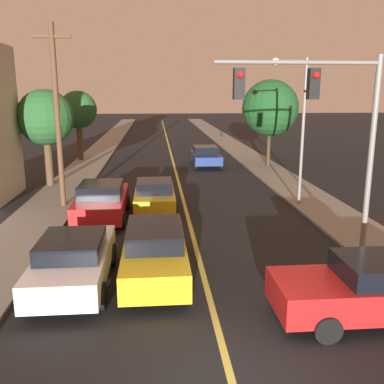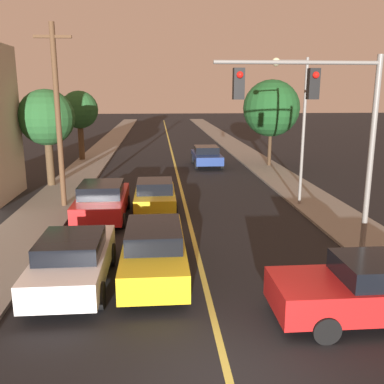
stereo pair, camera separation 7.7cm
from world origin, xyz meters
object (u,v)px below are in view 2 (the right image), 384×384
(car_near_lane_front, at_px, (154,248))
(tree_left_far, at_px, (79,110))
(car_crossing_right, at_px, (378,289))
(car_outer_lane_second, at_px, (102,200))
(tree_right_near, at_px, (271,108))
(car_near_lane_second, at_px, (155,195))
(car_far_oncoming, at_px, (207,156))
(utility_pole_left, at_px, (58,114))
(tree_left_near, at_px, (47,118))
(traffic_signal_mast, at_px, (323,114))
(car_outer_lane_front, at_px, (73,260))
(streetlamp_right, at_px, (296,112))

(car_near_lane_front, xyz_separation_m, tree_left_far, (-5.70, 21.71, 3.06))
(car_crossing_right, bearing_deg, car_outer_lane_second, 39.88)
(car_near_lane_front, height_order, tree_left_far, tree_left_far)
(car_outer_lane_second, height_order, car_crossing_right, car_outer_lane_second)
(tree_right_near, bearing_deg, car_near_lane_second, -126.40)
(car_far_oncoming, height_order, utility_pole_left, utility_pole_left)
(car_crossing_right, distance_m, tree_left_near, 19.13)
(traffic_signal_mast, bearing_deg, utility_pole_left, 144.21)
(car_near_lane_second, bearing_deg, tree_left_far, 111.04)
(car_outer_lane_front, distance_m, car_crossing_right, 7.75)
(tree_left_far, height_order, tree_right_near, tree_right_near)
(car_far_oncoming, distance_m, utility_pole_left, 13.77)
(tree_left_far, bearing_deg, car_near_lane_front, -75.29)
(car_near_lane_front, bearing_deg, car_near_lane_second, 90.00)
(car_far_oncoming, height_order, tree_left_near, tree_left_near)
(car_outer_lane_second, xyz_separation_m, tree_right_near, (10.26, 12.00, 3.32))
(car_near_lane_front, bearing_deg, streetlamp_right, 48.60)
(car_outer_lane_second, relative_size, utility_pole_left, 0.58)
(car_near_lane_second, bearing_deg, car_outer_lane_front, -106.28)
(car_outer_lane_front, height_order, car_crossing_right, car_crossing_right)
(streetlamp_right, xyz_separation_m, utility_pole_left, (-10.55, 0.54, -0.09))
(car_near_lane_front, distance_m, tree_right_near, 19.85)
(streetlamp_right, distance_m, utility_pole_left, 10.56)
(car_outer_lane_front, height_order, tree_left_far, tree_left_far)
(car_near_lane_front, distance_m, car_near_lane_second, 6.90)
(car_near_lane_second, height_order, car_far_oncoming, car_far_oncoming)
(car_crossing_right, distance_m, tree_left_far, 27.18)
(car_outer_lane_second, bearing_deg, car_near_lane_second, 25.78)
(utility_pole_left, bearing_deg, traffic_signal_mast, -35.79)
(car_far_oncoming, relative_size, tree_left_near, 0.84)
(tree_left_far, bearing_deg, car_near_lane_second, -68.96)
(traffic_signal_mast, height_order, utility_pole_left, utility_pole_left)
(car_near_lane_second, xyz_separation_m, car_crossing_right, (5.18, -9.90, 0.05))
(car_near_lane_second, xyz_separation_m, tree_left_far, (-5.70, 14.81, 3.12))
(car_outer_lane_second, distance_m, car_far_oncoming, 13.95)
(car_far_oncoming, bearing_deg, car_crossing_right, 94.09)
(streetlamp_right, relative_size, tree_left_near, 1.25)
(car_near_lane_second, bearing_deg, utility_pole_left, 168.58)
(car_far_oncoming, bearing_deg, car_outer_lane_second, 65.22)
(car_near_lane_second, height_order, tree_left_far, tree_left_far)
(car_outer_lane_second, xyz_separation_m, car_far_oncoming, (5.85, 12.66, -0.04))
(traffic_signal_mast, distance_m, streetlamp_right, 6.33)
(car_near_lane_second, xyz_separation_m, tree_right_near, (8.06, 10.94, 3.38))
(car_far_oncoming, distance_m, tree_right_near, 5.59)
(car_near_lane_front, height_order, car_outer_lane_second, car_outer_lane_second)
(car_crossing_right, distance_m, tree_right_near, 21.29)
(streetlamp_right, height_order, utility_pole_left, utility_pole_left)
(tree_left_near, height_order, tree_left_far, tree_left_near)
(utility_pole_left, bearing_deg, car_outer_lane_front, -76.58)
(car_crossing_right, relative_size, tree_right_near, 0.81)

